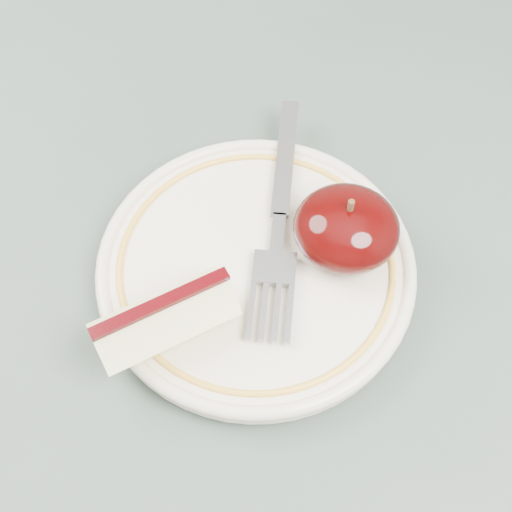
% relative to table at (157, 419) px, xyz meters
% --- Properties ---
extents(table, '(0.90, 0.90, 0.75)m').
position_rel_table_xyz_m(table, '(0.00, 0.00, 0.00)').
color(table, brown).
rests_on(table, ground).
extents(plate, '(0.20, 0.20, 0.02)m').
position_rel_table_xyz_m(plate, '(0.06, 0.08, 0.10)').
color(plate, beige).
rests_on(plate, table).
extents(apple_half, '(0.07, 0.06, 0.05)m').
position_rel_table_xyz_m(apple_half, '(0.11, 0.10, 0.13)').
color(apple_half, black).
rests_on(apple_half, plate).
extents(apple_wedge, '(0.09, 0.08, 0.04)m').
position_rel_table_xyz_m(apple_wedge, '(0.01, 0.02, 0.12)').
color(apple_wedge, '#F3EAB3').
rests_on(apple_wedge, plate).
extents(fork, '(0.03, 0.19, 0.00)m').
position_rel_table_xyz_m(fork, '(0.07, 0.11, 0.11)').
color(fork, gray).
rests_on(fork, plate).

